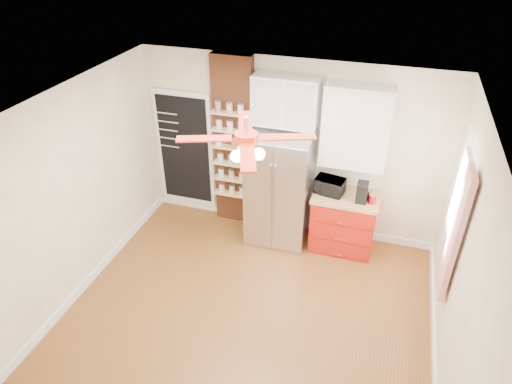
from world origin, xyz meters
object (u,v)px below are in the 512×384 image
(fridge, at_px, (279,188))
(canister_left, at_px, (372,199))
(red_cabinet, at_px, (343,221))
(ceiling_fan, at_px, (246,138))
(toaster_oven, at_px, (330,186))
(pantry_jar_oats, at_px, (219,141))
(coffee_maker, at_px, (362,192))

(fridge, distance_m, canister_left, 1.33)
(red_cabinet, xyz_separation_m, ceiling_fan, (-0.92, -1.68, 1.97))
(toaster_oven, distance_m, pantry_jar_oats, 1.76)
(red_cabinet, bearing_deg, toaster_oven, 176.70)
(fridge, relative_size, ceiling_fan, 1.25)
(pantry_jar_oats, bearing_deg, coffee_maker, -4.39)
(fridge, height_order, ceiling_fan, ceiling_fan)
(canister_left, bearing_deg, ceiling_fan, -128.62)
(canister_left, height_order, pantry_jar_oats, pantry_jar_oats)
(ceiling_fan, distance_m, coffee_maker, 2.40)
(coffee_maker, bearing_deg, canister_left, -4.02)
(toaster_oven, relative_size, pantry_jar_oats, 3.33)
(red_cabinet, bearing_deg, fridge, -177.05)
(toaster_oven, bearing_deg, red_cabinet, 6.64)
(fridge, xyz_separation_m, ceiling_fan, (0.05, -1.63, 1.55))
(fridge, height_order, pantry_jar_oats, fridge)
(toaster_oven, distance_m, coffee_maker, 0.47)
(fridge, bearing_deg, red_cabinet, 2.95)
(red_cabinet, height_order, ceiling_fan, ceiling_fan)
(fridge, xyz_separation_m, coffee_maker, (1.18, -0.02, 0.17))
(fridge, height_order, canister_left, fridge)
(ceiling_fan, height_order, coffee_maker, ceiling_fan)
(ceiling_fan, distance_m, toaster_oven, 2.30)
(ceiling_fan, bearing_deg, red_cabinet, 61.29)
(toaster_oven, bearing_deg, pantry_jar_oats, -172.78)
(toaster_oven, bearing_deg, coffee_maker, -0.55)
(coffee_maker, bearing_deg, fridge, 178.54)
(red_cabinet, bearing_deg, ceiling_fan, -118.71)
(red_cabinet, relative_size, ceiling_fan, 0.67)
(toaster_oven, bearing_deg, canister_left, 1.11)
(fridge, relative_size, coffee_maker, 6.20)
(ceiling_fan, relative_size, pantry_jar_oats, 11.39)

